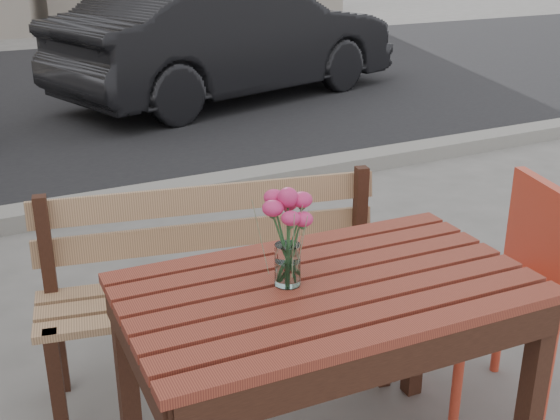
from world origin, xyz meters
name	(u,v)px	position (x,y,z in m)	size (l,w,h in m)	color
street	(58,136)	(0.00, 5.06, 0.03)	(30.00, 8.12, 0.12)	black
main_table	(328,319)	(-0.08, 0.08, 0.65)	(1.31, 0.81, 0.78)	maroon
main_bench	(216,263)	(-0.14, 0.84, 0.54)	(1.49, 0.71, 0.89)	#90674A
red_chair	(509,282)	(0.80, 0.17, 0.54)	(0.56, 0.56, 0.92)	#C63D26
main_vase	(288,226)	(-0.20, 0.13, 0.98)	(0.17, 0.17, 0.31)	white
parked_car	(231,38)	(2.20, 5.97, 0.69)	(1.46, 4.18, 1.38)	black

